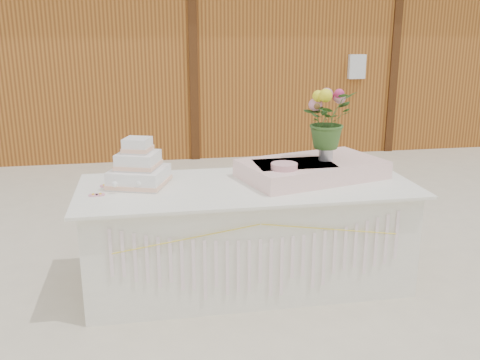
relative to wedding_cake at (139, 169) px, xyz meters
name	(u,v)px	position (x,y,z in m)	size (l,w,h in m)	color
ground	(247,282)	(0.76, -0.12, -0.89)	(80.00, 80.00, 0.00)	beige
barn	(181,38)	(0.75, 5.87, 0.79)	(12.60, 4.60, 3.30)	#A46222
cake_table	(247,235)	(0.76, -0.13, -0.50)	(2.40, 1.00, 0.77)	white
wedding_cake	(139,169)	(0.00, 0.00, 0.00)	(0.48, 0.48, 0.34)	white
pink_cake_stand	(284,174)	(1.00, -0.22, -0.02)	(0.24, 0.24, 0.17)	silver
satin_runner	(312,169)	(1.27, -0.02, -0.05)	(1.03, 0.60, 0.13)	#FFCDCD
flower_vase	(326,151)	(1.38, -0.02, 0.08)	(0.11, 0.11, 0.14)	#B8B8BD
bouquet	(328,113)	(1.38, -0.02, 0.36)	(0.37, 0.32, 0.42)	#355B24
loose_flowers	(99,190)	(-0.28, -0.09, -0.11)	(0.13, 0.31, 0.02)	pink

